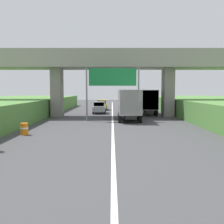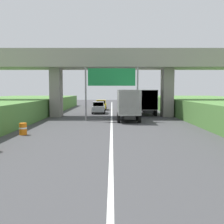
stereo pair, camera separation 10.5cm
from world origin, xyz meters
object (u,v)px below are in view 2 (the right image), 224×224
at_px(car_yellow, 102,105).
at_px(construction_barrel_3, 24,129).
at_px(truck_blue, 128,103).
at_px(car_silver, 99,108).
at_px(overhead_highway_sign, 112,81).
at_px(truck_white, 146,101).

distance_m(car_yellow, construction_barrel_3, 26.26).
relative_size(car_yellow, construction_barrel_3, 4.56).
xyz_separation_m(truck_blue, car_silver, (-3.75, 9.00, -1.08)).
height_order(car_silver, construction_barrel_3, car_silver).
bearing_deg(truck_blue, overhead_highway_sign, -163.09).
bearing_deg(car_silver, overhead_highway_sign, -78.55).
bearing_deg(overhead_highway_sign, truck_blue, 16.91).
relative_size(truck_white, car_silver, 1.78).
bearing_deg(car_yellow, car_silver, -90.59).
distance_m(overhead_highway_sign, construction_barrel_3, 12.01).
height_order(truck_blue, construction_barrel_3, truck_blue).
xyz_separation_m(truck_white, car_yellow, (-6.62, 8.79, -1.08)).
distance_m(overhead_highway_sign, truck_blue, 3.10).
bearing_deg(overhead_highway_sign, truck_white, 58.79).
relative_size(truck_blue, car_yellow, 1.78).
xyz_separation_m(overhead_highway_sign, car_yellow, (-1.86, 16.64, -3.53)).
bearing_deg(construction_barrel_3, truck_blue, 48.83).
height_order(overhead_highway_sign, car_silver, overhead_highway_sign).
bearing_deg(truck_blue, truck_white, 68.07).
xyz_separation_m(truck_white, car_silver, (-6.69, 1.70, -1.08)).
height_order(truck_white, car_silver, truck_white).
bearing_deg(construction_barrel_3, car_silver, 75.77).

